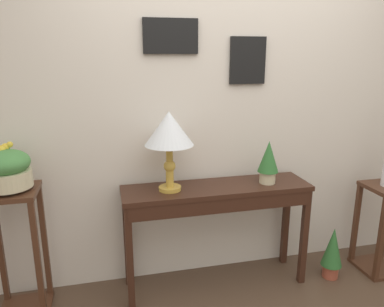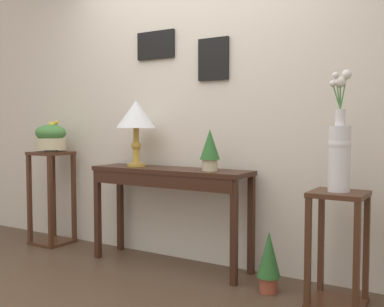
# 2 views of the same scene
# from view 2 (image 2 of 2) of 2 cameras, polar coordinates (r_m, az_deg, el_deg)

# --- Properties ---
(back_wall_with_art) EXTENTS (9.00, 0.13, 2.80)m
(back_wall_with_art) POSITION_cam_2_polar(r_m,az_deg,el_deg) (3.74, 1.23, 7.76)
(back_wall_with_art) COLOR beige
(back_wall_with_art) RESTS_ON ground
(console_table) EXTENTS (1.35, 0.35, 0.79)m
(console_table) POSITION_cam_2_polar(r_m,az_deg,el_deg) (3.59, -3.01, -3.76)
(console_table) COLOR #381E14
(console_table) RESTS_ON ground
(table_lamp) EXTENTS (0.33, 0.33, 0.55)m
(table_lamp) POSITION_cam_2_polar(r_m,az_deg,el_deg) (3.78, -7.06, 4.58)
(table_lamp) COLOR gold
(table_lamp) RESTS_ON console_table
(potted_plant_on_console) EXTENTS (0.15, 0.15, 0.31)m
(potted_plant_on_console) POSITION_cam_2_polar(r_m,az_deg,el_deg) (3.37, 2.26, 0.67)
(potted_plant_on_console) COLOR beige
(potted_plant_on_console) RESTS_ON console_table
(pedestal_stand_left) EXTENTS (0.33, 0.33, 0.88)m
(pedestal_stand_left) POSITION_cam_2_polar(r_m,az_deg,el_deg) (4.52, -17.22, -5.35)
(pedestal_stand_left) COLOR #472819
(pedestal_stand_left) RESTS_ON ground
(planter_bowl_wide_left) EXTENTS (0.29, 0.29, 0.30)m
(planter_bowl_wide_left) POSITION_cam_2_polar(r_m,az_deg,el_deg) (4.47, -17.34, 1.95)
(planter_bowl_wide_left) COLOR beige
(planter_bowl_wide_left) RESTS_ON pedestal_stand_left
(pedestal_stand_right) EXTENTS (0.33, 0.33, 0.72)m
(pedestal_stand_right) POSITION_cam_2_polar(r_m,az_deg,el_deg) (3.00, 17.85, -11.38)
(pedestal_stand_right) COLOR #472819
(pedestal_stand_right) RESTS_ON ground
(flower_vase_tall_right) EXTENTS (0.14, 0.14, 0.74)m
(flower_vase_tall_right) POSITION_cam_2_polar(r_m,az_deg,el_deg) (2.91, 18.08, 0.58)
(flower_vase_tall_right) COLOR silver
(flower_vase_tall_right) RESTS_ON pedestal_stand_right
(potted_plant_floor) EXTENTS (0.16, 0.16, 0.42)m
(potted_plant_floor) POSITION_cam_2_polar(r_m,az_deg,el_deg) (3.16, 9.64, -12.99)
(potted_plant_floor) COLOR #9E4733
(potted_plant_floor) RESTS_ON ground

